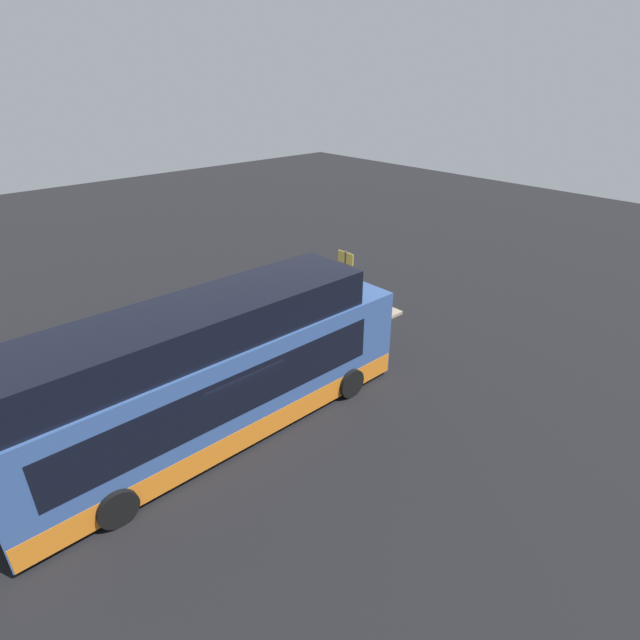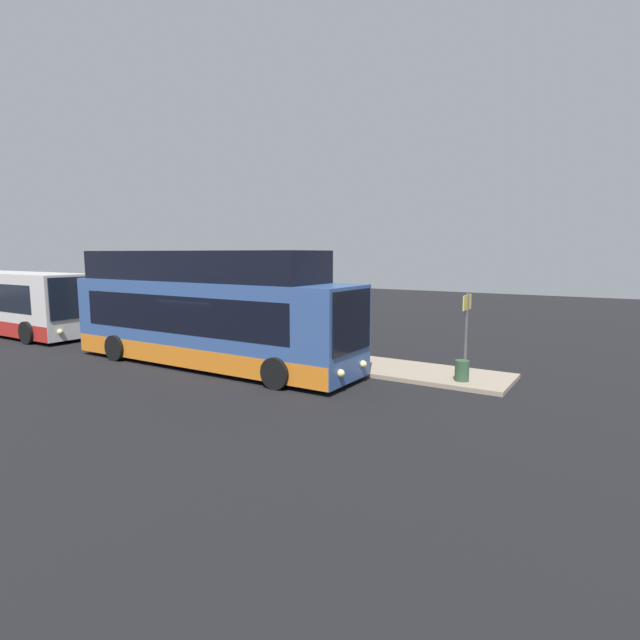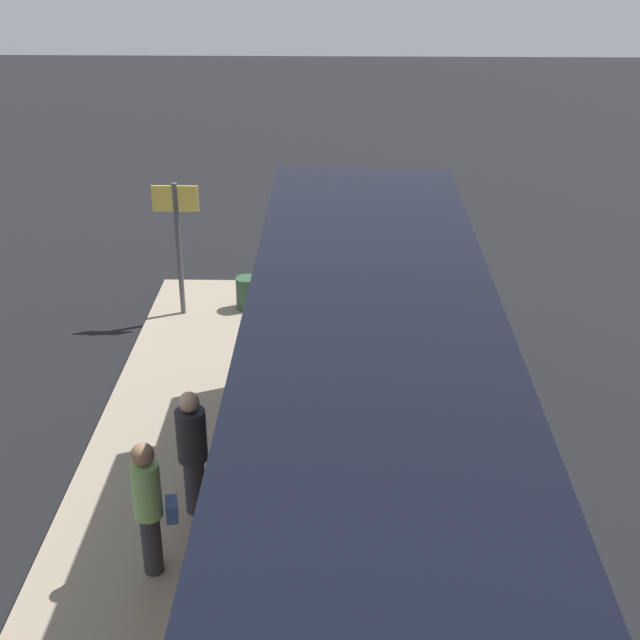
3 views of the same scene
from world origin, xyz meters
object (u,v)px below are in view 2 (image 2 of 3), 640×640
at_px(passenger_waiting, 294,332).
at_px(bus_second, 13,303).
at_px(suitcase, 279,349).
at_px(trash_bin, 462,371).
at_px(passenger_boarding, 274,328).
at_px(sign_post, 466,321).
at_px(bus_lead, 206,315).

bearing_deg(passenger_waiting, bus_second, -92.36).
bearing_deg(suitcase, trash_bin, 2.37).
xyz_separation_m(bus_second, passenger_waiting, (15.92, 2.21, -0.45)).
bearing_deg(passenger_boarding, trash_bin, 166.31).
height_order(passenger_waiting, sign_post, sign_post).
xyz_separation_m(bus_lead, passenger_waiting, (2.35, 2.21, -0.75)).
bearing_deg(suitcase, sign_post, 12.99).
relative_size(passenger_waiting, sign_post, 0.69).
bearing_deg(trash_bin, suitcase, -177.63).
height_order(bus_second, sign_post, bus_second).
height_order(bus_lead, bus_second, bus_lead).
distance_m(bus_second, passenger_boarding, 14.93).
height_order(passenger_boarding, sign_post, sign_post).
bearing_deg(passenger_boarding, sign_post, 175.83).
relative_size(passenger_waiting, trash_bin, 2.80).
height_order(bus_lead, trash_bin, bus_lead).
bearing_deg(suitcase, passenger_waiting, 37.70).
xyz_separation_m(bus_lead, trash_bin, (8.81, 2.15, -1.40)).
relative_size(passenger_boarding, suitcase, 1.91).
height_order(bus_second, suitcase, bus_second).
distance_m(passenger_waiting, suitcase, 0.84).
xyz_separation_m(bus_lead, passenger_boarding, (1.14, 2.54, -0.71)).
distance_m(bus_second, trash_bin, 22.51).
bearing_deg(trash_bin, bus_second, -174.51).
height_order(bus_lead, passenger_boarding, bus_lead).
bearing_deg(bus_second, suitcase, 6.87).
relative_size(suitcase, sign_post, 0.36).
distance_m(passenger_waiting, sign_post, 6.36).
bearing_deg(bus_second, passenger_waiting, 7.91).
height_order(bus_second, passenger_waiting, bus_second).
height_order(passenger_waiting, trash_bin, passenger_waiting).
bearing_deg(suitcase, bus_second, -173.13).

